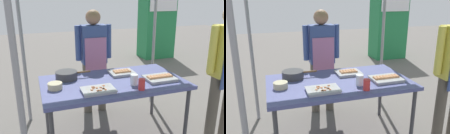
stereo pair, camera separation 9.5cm
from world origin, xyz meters
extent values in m
cube|color=#4C518C|center=(0.00, 0.00, 0.73)|extent=(1.60, 0.90, 0.04)
cylinder|color=#3F3F44|center=(0.74, -0.39, 0.35)|extent=(0.04, 0.04, 0.71)
cylinder|color=#3F3F44|center=(-0.74, 0.39, 0.35)|extent=(0.04, 0.04, 0.71)
cylinder|color=#3F3F44|center=(0.74, 0.39, 0.35)|extent=(0.04, 0.04, 0.71)
cylinder|color=gray|center=(-0.95, -0.80, 1.14)|extent=(0.04, 0.04, 2.29)
cylinder|color=gray|center=(-0.95, 0.80, 1.14)|extent=(0.04, 0.04, 2.29)
cylinder|color=gray|center=(0.95, 0.80, 1.14)|extent=(0.04, 0.04, 2.29)
cube|color=#ADADB2|center=(0.52, -0.14, 0.76)|extent=(0.33, 0.26, 0.02)
cube|color=#ADADB2|center=(0.52, -0.14, 0.78)|extent=(0.34, 0.27, 0.01)
cylinder|color=tan|center=(0.38, -0.14, 0.79)|extent=(0.03, 0.08, 0.03)
cylinder|color=tan|center=(0.42, -0.14, 0.79)|extent=(0.03, 0.08, 0.03)
cylinder|color=tan|center=(0.46, -0.14, 0.79)|extent=(0.03, 0.08, 0.03)
cylinder|color=tan|center=(0.50, -0.14, 0.79)|extent=(0.03, 0.08, 0.03)
cylinder|color=tan|center=(0.53, -0.14, 0.79)|extent=(0.03, 0.08, 0.03)
cylinder|color=tan|center=(0.57, -0.14, 0.79)|extent=(0.03, 0.08, 0.03)
cylinder|color=tan|center=(0.61, -0.14, 0.79)|extent=(0.03, 0.08, 0.03)
cylinder|color=tan|center=(0.65, -0.14, 0.79)|extent=(0.03, 0.08, 0.03)
cube|color=#ADADB2|center=(-0.25, -0.24, 0.76)|extent=(0.32, 0.22, 0.02)
cube|color=#ADADB2|center=(-0.25, -0.24, 0.78)|extent=(0.34, 0.23, 0.01)
cylinder|color=tan|center=(-0.25, -0.30, 0.78)|extent=(0.25, 0.01, 0.01)
cube|color=#B7663D|center=(-0.19, -0.30, 0.78)|extent=(0.02, 0.02, 0.02)
cube|color=#B7663D|center=(-0.26, -0.30, 0.78)|extent=(0.02, 0.02, 0.02)
cube|color=#B7663D|center=(-0.27, -0.30, 0.78)|extent=(0.02, 0.02, 0.02)
cube|color=#B7663D|center=(-0.24, -0.30, 0.78)|extent=(0.02, 0.02, 0.02)
cylinder|color=tan|center=(-0.25, -0.26, 0.78)|extent=(0.25, 0.01, 0.01)
cube|color=#B7663D|center=(-0.32, -0.26, 0.78)|extent=(0.02, 0.02, 0.02)
cube|color=#B7663D|center=(-0.20, -0.26, 0.78)|extent=(0.02, 0.02, 0.02)
cube|color=#B7663D|center=(-0.21, -0.26, 0.78)|extent=(0.02, 0.02, 0.02)
cylinder|color=tan|center=(-0.25, -0.23, 0.78)|extent=(0.25, 0.01, 0.01)
cube|color=#B7663D|center=(-0.30, -0.23, 0.78)|extent=(0.02, 0.02, 0.02)
cube|color=#B7663D|center=(-0.22, -0.23, 0.78)|extent=(0.02, 0.02, 0.02)
cube|color=#B7663D|center=(-0.26, -0.23, 0.78)|extent=(0.02, 0.02, 0.02)
cylinder|color=tan|center=(-0.25, -0.19, 0.78)|extent=(0.25, 0.01, 0.01)
cube|color=#B7663D|center=(-0.30, -0.19, 0.78)|extent=(0.02, 0.02, 0.02)
cube|color=#B7663D|center=(-0.18, -0.19, 0.78)|extent=(0.02, 0.02, 0.02)
cube|color=#B7663D|center=(-0.28, -0.19, 0.78)|extent=(0.02, 0.02, 0.02)
cube|color=#ADADB2|center=(0.18, 0.19, 0.76)|extent=(0.29, 0.23, 0.02)
cube|color=#ADADB2|center=(0.18, 0.19, 0.78)|extent=(0.30, 0.24, 0.01)
cylinder|color=tan|center=(0.09, 0.19, 0.79)|extent=(0.03, 0.10, 0.03)
cylinder|color=tan|center=(0.12, 0.19, 0.79)|extent=(0.03, 0.10, 0.03)
cylinder|color=tan|center=(0.16, 0.19, 0.79)|extent=(0.03, 0.10, 0.03)
cylinder|color=tan|center=(0.19, 0.19, 0.79)|extent=(0.03, 0.10, 0.03)
cylinder|color=tan|center=(0.23, 0.19, 0.79)|extent=(0.03, 0.10, 0.03)
cylinder|color=tan|center=(0.27, 0.19, 0.79)|extent=(0.03, 0.10, 0.03)
cylinder|color=#38383A|center=(-0.49, 0.24, 0.79)|extent=(0.25, 0.25, 0.09)
cylinder|color=brown|center=(-0.29, 0.24, 0.81)|extent=(0.16, 0.02, 0.02)
cylinder|color=#386B33|center=(-0.49, 0.24, 0.83)|extent=(0.23, 0.23, 0.01)
cylinder|color=#BFB28C|center=(-0.65, -0.02, 0.78)|extent=(0.15, 0.15, 0.06)
cylinder|color=red|center=(0.19, -0.34, 0.81)|extent=(0.07, 0.07, 0.12)
cylinder|color=white|center=(0.17, -0.19, 0.81)|extent=(0.08, 0.08, 0.12)
cylinder|color=#595147|center=(-0.13, 0.78, 0.38)|extent=(0.12, 0.12, 0.76)
cylinder|color=#595147|center=(0.09, 0.78, 0.38)|extent=(0.12, 0.12, 0.76)
cube|color=#384C8C|center=(-0.02, 0.78, 1.03)|extent=(0.34, 0.20, 0.54)
cube|color=#B26B9E|center=(-0.02, 0.67, 0.89)|extent=(0.30, 0.02, 0.48)
cylinder|color=#384C8C|center=(-0.24, 0.78, 1.05)|extent=(0.08, 0.08, 0.48)
cylinder|color=#384C8C|center=(0.20, 0.78, 1.05)|extent=(0.08, 0.08, 0.48)
sphere|color=#9E7256|center=(-0.02, 0.78, 1.40)|extent=(0.21, 0.21, 0.21)
cylinder|color=#595147|center=(1.10, -0.40, 0.40)|extent=(0.12, 0.12, 0.81)
cylinder|color=#D8CC4C|center=(0.99, -0.40, 1.12)|extent=(0.08, 0.08, 0.51)
cube|color=#237F47|center=(2.48, 3.38, 0.92)|extent=(0.87, 0.60, 1.83)
cube|color=white|center=(2.48, 3.07, 1.47)|extent=(0.79, 0.03, 0.36)
camera|label=1|loc=(-0.84, -2.34, 1.68)|focal=37.46mm
camera|label=2|loc=(-0.75, -2.37, 1.68)|focal=37.46mm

